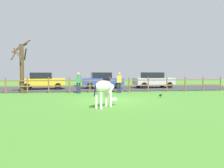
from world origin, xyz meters
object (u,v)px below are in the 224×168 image
parked_car_silver (153,80)px  visitor_right_of_tree (78,82)px  zebra (105,88)px  crow_on_grass (160,95)px  visitor_left_of_tree (119,82)px  parked_car_yellow (43,81)px  parked_car_blue (102,80)px  bare_tree (21,66)px

parked_car_silver → visitor_right_of_tree: (-7.45, -4.48, 0.06)m
zebra → crow_on_grass: (4.16, 3.92, -0.80)m
visitor_right_of_tree → visitor_left_of_tree: bearing=0.7°
parked_car_yellow → visitor_left_of_tree: (6.63, -4.00, 0.06)m
zebra → parked_car_blue: bearing=85.7°
bare_tree → parked_car_blue: size_ratio=1.06×
visitor_right_of_tree → parked_car_silver: bearing=31.0°
zebra → parked_car_yellow: 12.18m
parked_car_blue → crow_on_grass: bearing=-67.2°
visitor_right_of_tree → parked_car_blue: bearing=63.5°
parked_car_blue → visitor_right_of_tree: size_ratio=2.49×
visitor_left_of_tree → visitor_right_of_tree: (-3.24, -0.04, 0.00)m
bare_tree → visitor_right_of_tree: (4.47, -0.82, -1.27)m
parked_car_blue → visitor_left_of_tree: (0.98, -4.50, 0.06)m
visitor_left_of_tree → bare_tree: bearing=174.2°
bare_tree → parked_car_silver: bare_tree is taller
zebra → bare_tree: bearing=126.2°
parked_car_silver → parked_car_yellow: 10.85m
parked_car_yellow → parked_car_blue: (5.65, 0.50, 0.00)m
visitor_right_of_tree → parked_car_yellow: bearing=130.0°
bare_tree → visitor_right_of_tree: size_ratio=2.64×
parked_car_silver → parked_car_blue: size_ratio=1.02×
bare_tree → parked_car_blue: (6.73, 3.72, -1.34)m
parked_car_silver → parked_car_blue: (-5.19, 0.06, 0.00)m
parked_car_silver → zebra: bearing=-117.5°
bare_tree → crow_on_grass: bearing=-22.1°
bare_tree → crow_on_grass: 10.99m
bare_tree → visitor_left_of_tree: bare_tree is taller
bare_tree → parked_car_blue: 7.80m
parked_car_silver → bare_tree: bearing=-162.9°
parked_car_silver → parked_car_yellow: (-10.84, -0.44, 0.00)m
crow_on_grass → visitor_right_of_tree: (-5.54, 3.25, 0.78)m
bare_tree → zebra: bearing=-53.8°
zebra → crow_on_grass: size_ratio=7.34×
bare_tree → zebra: bare_tree is taller
parked_car_blue → visitor_left_of_tree: 4.61m
parked_car_silver → visitor_left_of_tree: visitor_left_of_tree is taller
parked_car_silver → visitor_right_of_tree: size_ratio=2.54×
visitor_left_of_tree → parked_car_blue: bearing=102.3°
zebra → visitor_right_of_tree: size_ratio=0.96×
zebra → visitor_left_of_tree: visitor_left_of_tree is taller
parked_car_yellow → visitor_left_of_tree: bearing=-31.1°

